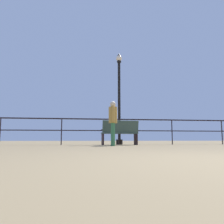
# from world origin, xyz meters

# --- Properties ---
(pier_railing) EXTENTS (19.22, 0.05, 1.10)m
(pier_railing) POSITION_xyz_m (0.00, 7.28, 0.82)
(pier_railing) COLOR black
(pier_railing) RESTS_ON ground_plane
(bench_near_left) EXTENTS (1.47, 0.71, 0.96)m
(bench_near_left) POSITION_xyz_m (-0.06, 6.63, 0.53)
(bench_near_left) COLOR #35483E
(bench_near_left) RESTS_ON ground_plane
(lamppost_center) EXTENTS (0.29, 0.29, 4.15)m
(lamppost_center) POSITION_xyz_m (0.07, 7.54, 2.08)
(lamppost_center) COLOR black
(lamppost_center) RESTS_ON ground_plane
(person_by_bench) EXTENTS (0.30, 0.49, 1.55)m
(person_by_bench) POSITION_xyz_m (-0.50, 5.49, 0.89)
(person_by_bench) COLOR #346E42
(person_by_bench) RESTS_ON ground_plane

